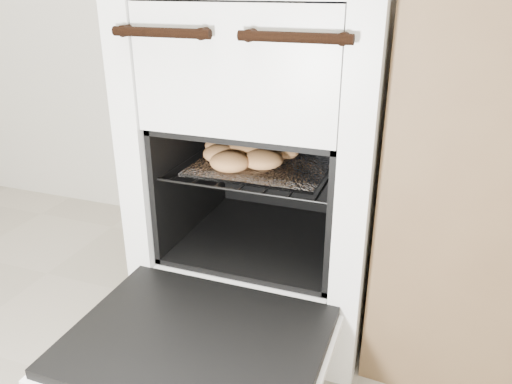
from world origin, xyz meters
TOP-DOWN VIEW (x-y plane):
  - stove at (0.04, 1.18)m, footprint 0.57×0.64m
  - oven_door at (0.04, 0.70)m, footprint 0.51×0.40m
  - oven_rack at (0.04, 1.12)m, footprint 0.42×0.40m
  - foil_sheet at (0.04, 1.10)m, footprint 0.32×0.29m
  - baked_rolls at (-0.01, 1.09)m, footprint 0.25×0.24m

SIDE VIEW (x-z plane):
  - oven_door at x=0.04m, z-range 0.17..0.21m
  - stove at x=0.04m, z-range -0.01..0.87m
  - oven_rack at x=0.04m, z-range 0.43..0.43m
  - foil_sheet at x=0.04m, z-range 0.43..0.44m
  - baked_rolls at x=-0.01m, z-range 0.43..0.49m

